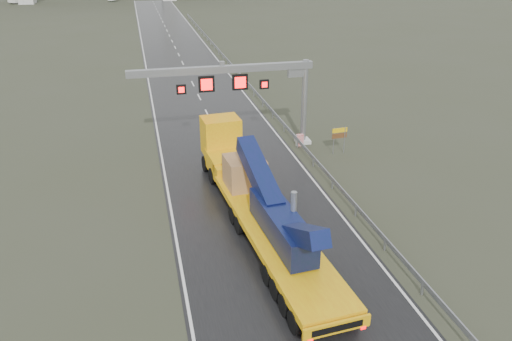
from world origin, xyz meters
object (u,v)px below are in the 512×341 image
object	(u,v)px
striped_barrier	(300,140)
exit_sign_pair	(339,135)
heavy_haul_truck	(251,186)
sign_gantry	(249,83)

from	to	relation	value
striped_barrier	exit_sign_pair	bearing A→B (deg)	-41.46
heavy_haul_truck	exit_sign_pair	bearing A→B (deg)	36.42
heavy_haul_truck	striped_barrier	bearing A→B (deg)	52.70
exit_sign_pair	striped_barrier	xyz separation A→B (m)	(-2.58, 2.35, -1.05)
exit_sign_pair	sign_gantry	bearing A→B (deg)	152.62
sign_gantry	exit_sign_pair	distance (m)	8.53
exit_sign_pair	heavy_haul_truck	bearing A→B (deg)	-143.01
sign_gantry	exit_sign_pair	world-z (taller)	sign_gantry
heavy_haul_truck	exit_sign_pair	size ratio (longest dim) A/B	9.38
exit_sign_pair	striped_barrier	size ratio (longest dim) A/B	2.19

